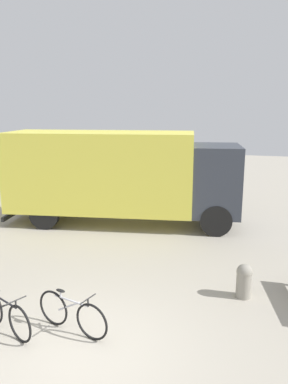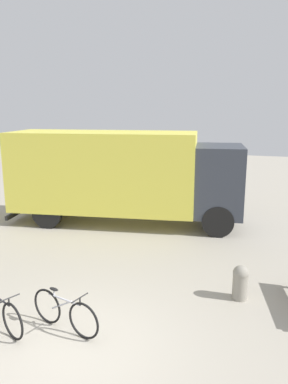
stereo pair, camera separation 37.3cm
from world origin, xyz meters
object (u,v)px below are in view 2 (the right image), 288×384
at_px(bicycle_near, 0,311).
at_px(bicycle_middle, 65,312).
at_px(delivery_truck, 122,173).
at_px(bollard_near_bench, 240,281).

bearing_deg(bicycle_near, bicycle_middle, 40.26).
height_order(delivery_truck, bollard_near_bench, delivery_truck).
relative_size(delivery_truck, bicycle_middle, 5.27).
height_order(bicycle_middle, bollard_near_bench, bicycle_middle).
bearing_deg(bicycle_near, bollard_near_bench, 55.53).
height_order(delivery_truck, bicycle_near, delivery_truck).
bearing_deg(bicycle_middle, delivery_truck, 116.94).
bearing_deg(bollard_near_bench, bicycle_middle, -143.18).
xyz_separation_m(bicycle_middle, bollard_near_bench, (3.12, 2.33, 0.04)).
bearing_deg(bicycle_middle, bicycle_near, -148.85).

